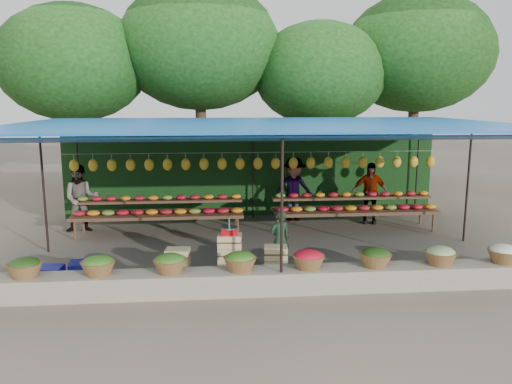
{
  "coord_description": "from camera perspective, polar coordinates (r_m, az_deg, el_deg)",
  "views": [
    {
      "loc": [
        -1.17,
        -11.0,
        3.32
      ],
      "look_at": [
        -0.16,
        0.2,
        1.23
      ],
      "focal_mm": 35.0,
      "sensor_mm": 36.0,
      "label": 1
    }
  ],
  "objects": [
    {
      "name": "ground",
      "position": [
        11.55,
        0.87,
        -6.2
      ],
      "size": [
        60.0,
        60.0,
        0.0
      ],
      "primitive_type": "plane",
      "color": "brown",
      "rests_on": "ground"
    },
    {
      "name": "stone_curb",
      "position": [
        8.9,
        2.75,
        -10.03
      ],
      "size": [
        10.6,
        0.55,
        0.4
      ],
      "primitive_type": "cube",
      "color": "gray",
      "rests_on": "ground"
    },
    {
      "name": "stall_canopy",
      "position": [
        11.16,
        0.87,
        7.16
      ],
      "size": [
        10.8,
        6.6,
        2.82
      ],
      "color": "black",
      "rests_on": "ground"
    },
    {
      "name": "produce_baskets",
      "position": [
        8.76,
        2.12,
        -7.83
      ],
      "size": [
        8.98,
        0.58,
        0.34
      ],
      "color": "brown",
      "rests_on": "stone_curb"
    },
    {
      "name": "netting_backdrop",
      "position": [
        14.35,
        -0.43,
        2.21
      ],
      "size": [
        10.6,
        0.06,
        2.5
      ],
      "primitive_type": "cube",
      "color": "#174017",
      "rests_on": "ground"
    },
    {
      "name": "tree_row",
      "position": [
        17.22,
        0.44,
        15.11
      ],
      "size": [
        16.51,
        5.5,
        7.12
      ],
      "color": "#332512",
      "rests_on": "ground"
    },
    {
      "name": "fruit_table_left",
      "position": [
        12.71,
        -11.02,
        -2.01
      ],
      "size": [
        4.21,
        0.95,
        0.93
      ],
      "color": "#4A331D",
      "rests_on": "ground"
    },
    {
      "name": "fruit_table_right",
      "position": [
        13.17,
        11.18,
        -1.59
      ],
      "size": [
        4.21,
        0.95,
        0.93
      ],
      "color": "#4A331D",
      "rests_on": "ground"
    },
    {
      "name": "crate_counter",
      "position": [
        9.76,
        -3.18,
        -7.47
      ],
      "size": [
        2.38,
        0.38,
        0.77
      ],
      "color": "tan",
      "rests_on": "ground"
    },
    {
      "name": "weighing_scale",
      "position": [
        9.6,
        -3.07,
        -4.39
      ],
      "size": [
        0.33,
        0.33,
        0.35
      ],
      "color": "red",
      "rests_on": "crate_counter"
    },
    {
      "name": "vendor_seated",
      "position": [
        10.0,
        2.74,
        -5.4
      ],
      "size": [
        0.49,
        0.39,
        1.16
      ],
      "primitive_type": "imported",
      "rotation": [
        0.0,
        0.0,
        3.44
      ],
      "color": "#16311E",
      "rests_on": "ground"
    },
    {
      "name": "customer_left",
      "position": [
        13.35,
        -19.35,
        -0.7
      ],
      "size": [
        0.93,
        0.78,
        1.73
      ],
      "primitive_type": "imported",
      "rotation": [
        0.0,
        0.0,
        0.16
      ],
      "color": "slate",
      "rests_on": "ground"
    },
    {
      "name": "customer_mid",
      "position": [
        13.8,
        4.35,
        0.31
      ],
      "size": [
        1.21,
        0.79,
        1.77
      ],
      "primitive_type": "imported",
      "rotation": [
        0.0,
        0.0,
        0.13
      ],
      "color": "slate",
      "rests_on": "ground"
    },
    {
      "name": "customer_right",
      "position": [
        13.85,
        12.86,
        -0.11
      ],
      "size": [
        1.04,
        0.64,
        1.66
      ],
      "primitive_type": "imported",
      "rotation": [
        0.0,
        0.0,
        -0.26
      ],
      "color": "slate",
      "rests_on": "ground"
    },
    {
      "name": "blue_crate_front",
      "position": [
        9.98,
        -18.89,
        -8.48
      ],
      "size": [
        0.62,
        0.48,
        0.34
      ],
      "primitive_type": "cube",
      "rotation": [
        0.0,
        0.0,
        0.13
      ],
      "color": "navy",
      "rests_on": "ground"
    },
    {
      "name": "blue_crate_back",
      "position": [
        9.99,
        -22.75,
        -8.77
      ],
      "size": [
        0.57,
        0.44,
        0.32
      ],
      "primitive_type": "cube",
      "rotation": [
        0.0,
        0.0,
        -0.1
      ],
      "color": "navy",
      "rests_on": "ground"
    }
  ]
}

